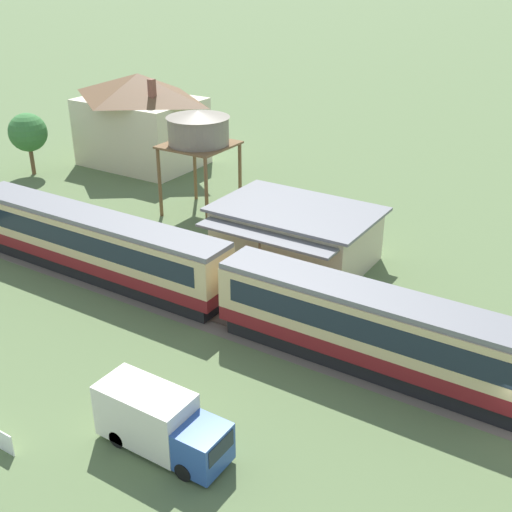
% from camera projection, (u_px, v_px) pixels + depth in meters
% --- Properties ---
extents(passenger_train, '(83.05, 2.88, 4.28)m').
position_uv_depth(passenger_train, '(231.00, 284.00, 35.97)').
color(passenger_train, maroon).
rests_on(passenger_train, ground_plane).
extents(railway_track, '(130.02, 3.60, 0.04)m').
position_uv_depth(railway_track, '(298.00, 343.00, 34.86)').
color(railway_track, '#665B51').
rests_on(railway_track, ground_plane).
extents(station_building, '(10.78, 8.39, 3.78)m').
position_uv_depth(station_building, '(296.00, 234.00, 43.46)').
color(station_building, beige).
rests_on(station_building, ground_plane).
extents(station_house_brown_roof, '(11.87, 8.65, 8.81)m').
position_uv_depth(station_house_brown_roof, '(141.00, 118.00, 62.17)').
color(station_house_brown_roof, beige).
rests_on(station_house_brown_roof, ground_plane).
extents(water_tower, '(5.06, 5.06, 8.31)m').
position_uv_depth(water_tower, '(198.00, 130.00, 49.25)').
color(water_tower, brown).
rests_on(water_tower, ground_plane).
extents(delivery_truck_blue, '(6.02, 2.12, 2.71)m').
position_uv_depth(delivery_truck_blue, '(159.00, 422.00, 26.99)').
color(delivery_truck_blue, '#2D519E').
rests_on(delivery_truck_blue, ground_plane).
extents(yard_tree_1, '(3.55, 3.55, 5.82)m').
position_uv_depth(yard_tree_1, '(28.00, 133.00, 59.42)').
color(yard_tree_1, brown).
rests_on(yard_tree_1, ground_plane).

